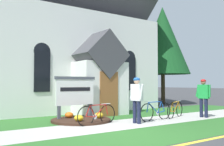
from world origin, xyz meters
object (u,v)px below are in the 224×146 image
Objects in this scene: bicycle_yellow at (97,114)px; cyclist_in_green_jersey at (203,95)px; bicycle_green at (175,110)px; cyclist_in_blue_jersey at (137,96)px; bicycle_orange at (156,111)px; roadside_conifer at (163,40)px; church_sign at (75,92)px.

cyclist_in_green_jersey is at bearing -11.13° from bicycle_yellow.
cyclist_in_blue_jersey is (-2.54, -0.35, 0.70)m from bicycle_green.
bicycle_green is 0.91× the size of cyclist_in_blue_jersey.
bicycle_orange is 1.32m from bicycle_green.
cyclist_in_blue_jersey is 10.44m from roadside_conifer.
bicycle_yellow is (-2.63, 0.42, -0.01)m from bicycle_orange.
roadside_conifer reaches higher than bicycle_yellow.
bicycle_green is 1.46m from cyclist_in_green_jersey.
bicycle_yellow is 1.68m from cyclist_in_blue_jersey.
church_sign is at bearing 143.30° from bicycle_orange.
cyclist_in_blue_jersey is at bearing -141.42° from roadside_conifer.
bicycle_green is at bearing -25.23° from church_sign.
bicycle_orange is at bearing -137.51° from roadside_conifer.
roadside_conifer is at bearing 38.58° from cyclist_in_blue_jersey.
bicycle_green is 2.65m from cyclist_in_blue_jersey.
cyclist_in_green_jersey is 0.24× the size of roadside_conifer.
church_sign is at bearing 123.84° from cyclist_in_blue_jersey.
bicycle_yellow is at bearing -148.92° from roadside_conifer.
cyclist_in_green_jersey is 8.45m from roadside_conifer.
church_sign is 1.06× the size of cyclist_in_green_jersey.
bicycle_orange is 1.12× the size of bicycle_green.
bicycle_yellow is 5.18m from cyclist_in_green_jersey.
church_sign is 1.05× the size of bicycle_yellow.
bicycle_yellow is at bearing 175.85° from bicycle_green.
bicycle_green is (4.05, -1.91, -0.81)m from church_sign.
cyclist_in_green_jersey is at bearing -32.75° from bicycle_green.
cyclist_in_blue_jersey is (1.52, -2.26, -0.12)m from church_sign.
cyclist_in_blue_jersey is at bearing -169.87° from bicycle_orange.
church_sign reaches higher than bicycle_green.
bicycle_green is (3.94, -0.29, -0.02)m from bicycle_yellow.
cyclist_in_blue_jersey reaches higher than bicycle_green.
roadside_conifer is (9.02, 5.44, 4.42)m from bicycle_yellow.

